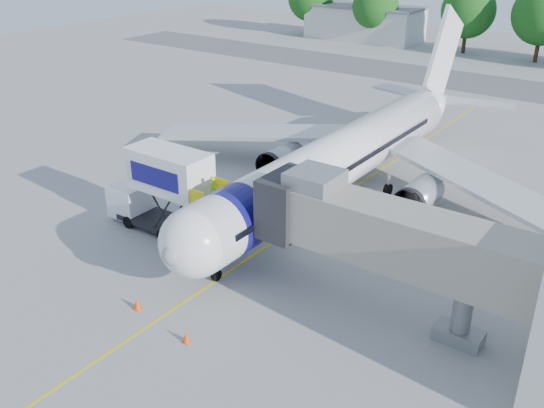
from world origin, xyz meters
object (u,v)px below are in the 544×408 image
Objects in this scene: jet_bridge at (376,232)px; ground_tug at (104,310)px; catering_hiloader at (163,191)px; aircraft at (344,157)px.

jet_bridge is 3.79× the size of ground_tug.
ground_tug is at bearing -62.69° from catering_hiloader.
catering_hiloader reaches higher than ground_tug.
catering_hiloader is at bearing -119.42° from aircraft.
jet_bridge is 13.53m from ground_tug.
aircraft is 2.71× the size of jet_bridge.
jet_bridge is at bearing 33.01° from ground_tug.
aircraft reaches higher than catering_hiloader.
jet_bridge is 14.35m from catering_hiloader.
aircraft is 4.44× the size of catering_hiloader.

